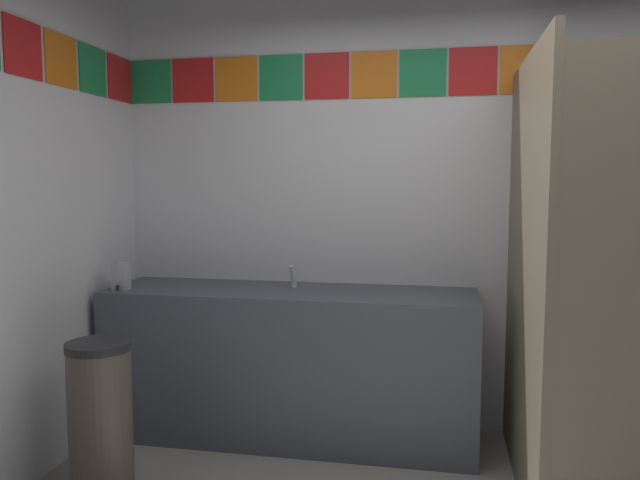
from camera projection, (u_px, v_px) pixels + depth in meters
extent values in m
cube|color=silver|center=(445.00, 207.00, 3.69)|extent=(4.02, 0.08, 2.72)
cube|color=#1E8C4C|center=(151.00, 82.00, 3.92)|extent=(0.27, 0.01, 0.27)
cube|color=red|center=(193.00, 80.00, 3.86)|extent=(0.27, 0.01, 0.27)
cube|color=orange|center=(236.00, 79.00, 3.81)|extent=(0.27, 0.01, 0.27)
cube|color=#1E8C4C|center=(281.00, 78.00, 3.76)|extent=(0.27, 0.01, 0.27)
cube|color=red|center=(327.00, 76.00, 3.70)|extent=(0.27, 0.01, 0.27)
cube|color=orange|center=(374.00, 74.00, 3.65)|extent=(0.27, 0.01, 0.27)
cube|color=#1E8C4C|center=(423.00, 73.00, 3.59)|extent=(0.27, 0.01, 0.27)
cube|color=red|center=(473.00, 71.00, 3.54)|extent=(0.27, 0.01, 0.27)
cube|color=orange|center=(525.00, 69.00, 3.48)|extent=(0.27, 0.01, 0.27)
cube|color=#1E8C4C|center=(578.00, 68.00, 3.43)|extent=(0.27, 0.01, 0.27)
cube|color=red|center=(633.00, 66.00, 3.37)|extent=(0.27, 0.01, 0.27)
cube|color=red|center=(23.00, 48.00, 2.92)|extent=(0.01, 0.27, 0.27)
cube|color=orange|center=(61.00, 60.00, 3.22)|extent=(0.01, 0.27, 0.27)
cube|color=#1E8C4C|center=(93.00, 70.00, 3.51)|extent=(0.01, 0.27, 0.27)
cube|color=red|center=(120.00, 79.00, 3.80)|extent=(0.01, 0.27, 0.27)
cube|color=#4C515B|center=(290.00, 364.00, 3.61)|extent=(2.15, 0.60, 0.88)
cube|color=#4C515B|center=(300.00, 288.00, 3.85)|extent=(2.15, 0.03, 0.08)
cylinder|color=silver|center=(288.00, 300.00, 3.54)|extent=(0.34, 0.34, 0.10)
cylinder|color=silver|center=(294.00, 283.00, 3.67)|extent=(0.04, 0.04, 0.05)
cylinder|color=silver|center=(292.00, 272.00, 3.62)|extent=(0.02, 0.06, 0.09)
cube|color=#B7BABF|center=(121.00, 276.00, 3.57)|extent=(0.09, 0.07, 0.16)
cylinder|color=black|center=(117.00, 288.00, 3.53)|extent=(0.02, 0.02, 0.03)
cube|color=#726651|center=(526.00, 275.00, 2.97)|extent=(0.04, 1.30, 2.12)
cylinder|color=silver|center=(556.00, 273.00, 2.34)|extent=(0.02, 0.02, 0.10)
cylinder|color=white|center=(610.00, 434.00, 3.18)|extent=(0.38, 0.38, 0.40)
torus|color=white|center=(612.00, 394.00, 3.16)|extent=(0.39, 0.39, 0.05)
cube|color=white|center=(602.00, 354.00, 3.35)|extent=(0.34, 0.17, 0.34)
cylinder|color=brown|center=(101.00, 422.00, 2.96)|extent=(0.30, 0.30, 0.71)
cylinder|color=#262628|center=(98.00, 346.00, 2.92)|extent=(0.31, 0.31, 0.04)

